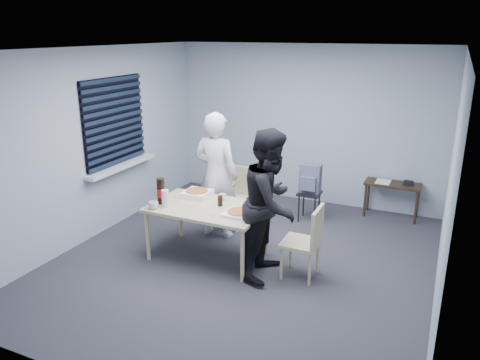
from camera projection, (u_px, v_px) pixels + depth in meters
The scene contains 19 objects.
room at pixel (117, 129), 6.73m from camera, with size 5.00×5.00×5.00m.
dining_table at pixel (208, 211), 5.87m from camera, with size 1.43×0.91×0.70m.
chair_far at pixel (233, 192), 6.93m from camera, with size 0.42×0.42×0.89m.
chair_right at pixel (308, 238), 5.40m from camera, with size 0.42×0.42×0.89m.
person_white at pixel (216, 175), 6.45m from camera, with size 0.65×0.42×1.77m, color silver.
person_black at pixel (271, 204), 5.40m from camera, with size 0.86×0.47×1.77m, color black.
side_table at pixel (393, 188), 7.20m from camera, with size 0.83×0.37×0.56m.
stool at pixel (309, 199), 7.12m from camera, with size 0.33×0.33×0.46m.
backpack at pixel (310, 179), 7.01m from camera, with size 0.31×0.23×0.44m.
pizza_box_a at pixel (197, 193), 6.19m from camera, with size 0.34×0.34×0.09m.
pizza_box_b at pixel (240, 213), 5.58m from camera, with size 0.35×0.35×0.05m.
mug_a at pixel (153, 205), 5.75m from camera, with size 0.12×0.12×0.10m, color white.
mug_b at pixel (222, 197), 6.02m from camera, with size 0.10×0.10×0.09m, color white.
cola_glass at pixel (220, 201), 5.84m from camera, with size 0.06×0.06×0.14m, color black.
soda_bottle at pixel (161, 192), 5.90m from camera, with size 0.10×0.10×0.33m.
plastic_cups at pixel (165, 198), 5.80m from camera, with size 0.09×0.09×0.22m, color silver.
rubber_band at pixel (213, 216), 5.56m from camera, with size 0.05×0.05×0.00m, color red.
papers at pixel (383, 182), 7.24m from camera, with size 0.22×0.29×0.00m, color white.
black_box at pixel (408, 183), 7.09m from camera, with size 0.14×0.10×0.06m, color black.
Camera 1 is at (2.17, -4.90, 2.81)m, focal length 35.00 mm.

